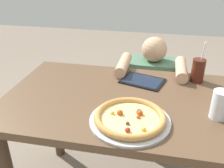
{
  "coord_description": "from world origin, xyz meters",
  "views": [
    {
      "loc": [
        0.18,
        -1.13,
        1.41
      ],
      "look_at": [
        -0.08,
        0.08,
        0.78
      ],
      "focal_mm": 40.54,
      "sensor_mm": 36.0,
      "label": 1
    }
  ],
  "objects_px": {
    "water_cup_clear": "(220,104)",
    "tablet": "(143,81)",
    "pizza_near": "(130,118)",
    "diner_seated": "(150,101)",
    "drink_cup_colored": "(198,70)"
  },
  "relations": [
    {
      "from": "pizza_near",
      "to": "tablet",
      "type": "relative_size",
      "value": 1.29
    },
    {
      "from": "pizza_near",
      "to": "diner_seated",
      "type": "xyz_separation_m",
      "value": [
        0.06,
        0.79,
        -0.37
      ]
    },
    {
      "from": "drink_cup_colored",
      "to": "tablet",
      "type": "relative_size",
      "value": 0.86
    },
    {
      "from": "pizza_near",
      "to": "drink_cup_colored",
      "type": "relative_size",
      "value": 1.5
    },
    {
      "from": "pizza_near",
      "to": "tablet",
      "type": "bearing_deg",
      "value": 87.79
    },
    {
      "from": "pizza_near",
      "to": "tablet",
      "type": "height_order",
      "value": "pizza_near"
    },
    {
      "from": "pizza_near",
      "to": "drink_cup_colored",
      "type": "xyz_separation_m",
      "value": [
        0.33,
        0.48,
        0.05
      ]
    },
    {
      "from": "pizza_near",
      "to": "water_cup_clear",
      "type": "height_order",
      "value": "water_cup_clear"
    },
    {
      "from": "water_cup_clear",
      "to": "diner_seated",
      "type": "height_order",
      "value": "diner_seated"
    },
    {
      "from": "pizza_near",
      "to": "diner_seated",
      "type": "distance_m",
      "value": 0.87
    },
    {
      "from": "pizza_near",
      "to": "tablet",
      "type": "distance_m",
      "value": 0.42
    },
    {
      "from": "tablet",
      "to": "pizza_near",
      "type": "bearing_deg",
      "value": -92.21
    },
    {
      "from": "tablet",
      "to": "water_cup_clear",
      "type": "bearing_deg",
      "value": -39.04
    },
    {
      "from": "pizza_near",
      "to": "drink_cup_colored",
      "type": "distance_m",
      "value": 0.59
    },
    {
      "from": "water_cup_clear",
      "to": "tablet",
      "type": "height_order",
      "value": "water_cup_clear"
    }
  ]
}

